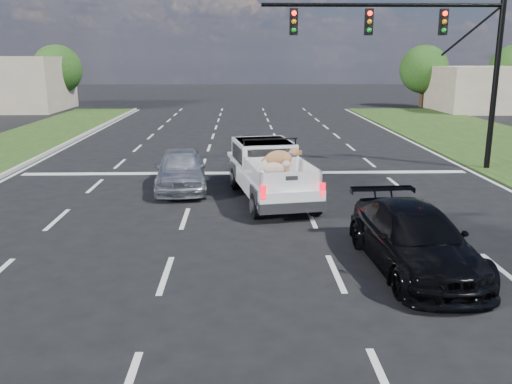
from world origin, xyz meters
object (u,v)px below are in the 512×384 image
(traffic_signal, at_px, (436,46))
(pickup_truck, at_px, (270,171))
(silver_sedan, at_px, (181,169))
(black_coupe, at_px, (414,239))

(traffic_signal, relative_size, pickup_truck, 1.71)
(pickup_truck, distance_m, silver_sedan, 3.21)
(silver_sedan, xyz_separation_m, black_coupe, (5.60, -7.25, -0.04))
(pickup_truck, relative_size, black_coupe, 1.17)
(pickup_truck, bearing_deg, black_coupe, -75.32)
(traffic_signal, distance_m, black_coupe, 11.71)
(traffic_signal, height_order, pickup_truck, traffic_signal)
(silver_sedan, height_order, black_coupe, silver_sedan)
(black_coupe, bearing_deg, pickup_truck, 110.43)
(traffic_signal, relative_size, silver_sedan, 2.23)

